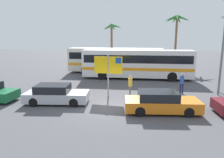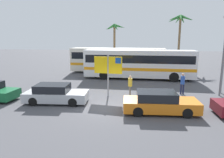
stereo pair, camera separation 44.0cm
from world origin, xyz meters
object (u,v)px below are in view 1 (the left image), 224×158
Objects in this scene: bus_front_coach at (137,63)px; pedestrian_crossing_lot at (130,84)px; car_silver at (56,94)px; ferry_sign at (109,67)px; bus_rear_coach at (115,59)px; car_orange at (161,102)px; pedestrian_by_bus at (182,81)px.

bus_front_coach is 7.20m from pedestrian_crossing_lot.
bus_front_coach reaches higher than car_silver.
bus_rear_coach is at bearing 99.49° from ferry_sign.
car_orange is 1.03× the size of car_silver.
car_silver is at bearing -119.51° from bus_front_coach.
bus_front_coach is at bearing -50.82° from bus_rear_coach.
bus_rear_coach is 7.26× the size of pedestrian_crossing_lot.
bus_rear_coach is at bearing -141.72° from pedestrian_by_bus.
bus_front_coach is at bearing -144.40° from pedestrian_by_bus.
bus_rear_coach is 3.71× the size of ferry_sign.
car_silver is 9.93m from pedestrian_by_bus.
bus_front_coach is at bearing 54.94° from car_silver.
pedestrian_by_bus is (4.13, 1.25, 0.06)m from pedestrian_crossing_lot.
ferry_sign is 1.96× the size of pedestrian_crossing_lot.
bus_front_coach is at bearing 79.89° from ferry_sign.
car_orange is at bearing -81.12° from bus_front_coach.
bus_front_coach is at bearing -96.44° from pedestrian_crossing_lot.
pedestrian_crossing_lot is at bearing 13.41° from ferry_sign.
ferry_sign reaches higher than car_silver.
ferry_sign is at bearing -72.37° from pedestrian_by_bus.
car_silver is at bearing 168.19° from car_orange.
bus_rear_coach is (-2.82, 3.46, 0.00)m from bus_front_coach.
pedestrian_crossing_lot is (-2.03, 3.34, 0.32)m from car_orange.
pedestrian_by_bus is (9.19, 3.74, 0.38)m from car_silver.
bus_rear_coach is at bearing 102.72° from car_orange.
ferry_sign reaches higher than pedestrian_by_bus.
car_silver is at bearing -101.37° from bus_rear_coach.
pedestrian_by_bus reaches higher than pedestrian_crossing_lot.
bus_rear_coach is 2.64× the size of car_silver.
pedestrian_by_bus is at bearing 16.61° from car_silver.
pedestrian_crossing_lot reaches higher than car_orange.
bus_front_coach is 11.13m from car_silver.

